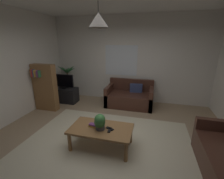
{
  "coord_description": "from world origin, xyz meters",
  "views": [
    {
      "loc": [
        0.81,
        -2.73,
        2.04
      ],
      "look_at": [
        0.0,
        0.3,
        1.05
      ],
      "focal_mm": 24.82,
      "sensor_mm": 36.0,
      "label": 1
    }
  ],
  "objects_px": {
    "potted_plant_on_table": "(100,122)",
    "potted_palm_corner": "(68,82)",
    "pendant_lamp": "(98,20)",
    "tv": "(63,81)",
    "book_on_table_0": "(93,126)",
    "book_on_table_1": "(93,124)",
    "remote_on_table_1": "(110,129)",
    "coffee_table": "(101,131)",
    "couch_under_window": "(130,97)",
    "tv_stand": "(65,95)",
    "remote_on_table_0": "(110,130)",
    "bookshelf_corner": "(45,87)"
  },
  "relations": [
    {
      "from": "bookshelf_corner",
      "to": "pendant_lamp",
      "type": "xyz_separation_m",
      "value": [
        2.2,
        -1.27,
        1.63
      ]
    },
    {
      "from": "book_on_table_1",
      "to": "remote_on_table_1",
      "type": "bearing_deg",
      "value": -1.72
    },
    {
      "from": "tv_stand",
      "to": "potted_palm_corner",
      "type": "bearing_deg",
      "value": 105.43
    },
    {
      "from": "bookshelf_corner",
      "to": "potted_plant_on_table",
      "type": "bearing_deg",
      "value": -31.17
    },
    {
      "from": "potted_plant_on_table",
      "to": "bookshelf_corner",
      "type": "relative_size",
      "value": 0.23
    },
    {
      "from": "potted_palm_corner",
      "to": "pendant_lamp",
      "type": "xyz_separation_m",
      "value": [
        2.16,
        -2.5,
        1.78
      ]
    },
    {
      "from": "couch_under_window",
      "to": "potted_plant_on_table",
      "type": "distance_m",
      "value": 2.32
    },
    {
      "from": "remote_on_table_1",
      "to": "remote_on_table_0",
      "type": "bearing_deg",
      "value": -141.34
    },
    {
      "from": "book_on_table_1",
      "to": "tv_stand",
      "type": "relative_size",
      "value": 0.17
    },
    {
      "from": "potted_plant_on_table",
      "to": "pendant_lamp",
      "type": "bearing_deg",
      "value": 89.01
    },
    {
      "from": "book_on_table_0",
      "to": "bookshelf_corner",
      "type": "xyz_separation_m",
      "value": [
        -2.03,
        1.27,
        0.28
      ]
    },
    {
      "from": "remote_on_table_1",
      "to": "potted_plant_on_table",
      "type": "height_order",
      "value": "potted_plant_on_table"
    },
    {
      "from": "coffee_table",
      "to": "remote_on_table_0",
      "type": "distance_m",
      "value": 0.2
    },
    {
      "from": "couch_under_window",
      "to": "coffee_table",
      "type": "height_order",
      "value": "couch_under_window"
    },
    {
      "from": "book_on_table_1",
      "to": "remote_on_table_0",
      "type": "xyz_separation_m",
      "value": [
        0.35,
        -0.05,
        -0.03
      ]
    },
    {
      "from": "couch_under_window",
      "to": "remote_on_table_0",
      "type": "relative_size",
      "value": 9.27
    },
    {
      "from": "book_on_table_0",
      "to": "pendant_lamp",
      "type": "xyz_separation_m",
      "value": [
        0.17,
        -0.0,
        1.92
      ]
    },
    {
      "from": "remote_on_table_1",
      "to": "book_on_table_1",
      "type": "bearing_deg",
      "value": 113.18
    },
    {
      "from": "remote_on_table_0",
      "to": "tv_stand",
      "type": "bearing_deg",
      "value": -44.52
    },
    {
      "from": "potted_palm_corner",
      "to": "pendant_lamp",
      "type": "bearing_deg",
      "value": -49.25
    },
    {
      "from": "book_on_table_0",
      "to": "remote_on_table_0",
      "type": "height_order",
      "value": "book_on_table_0"
    },
    {
      "from": "book_on_table_0",
      "to": "pendant_lamp",
      "type": "relative_size",
      "value": 0.25
    },
    {
      "from": "book_on_table_1",
      "to": "potted_plant_on_table",
      "type": "relative_size",
      "value": 0.49
    },
    {
      "from": "remote_on_table_0",
      "to": "potted_palm_corner",
      "type": "relative_size",
      "value": 0.13
    },
    {
      "from": "coffee_table",
      "to": "book_on_table_0",
      "type": "distance_m",
      "value": 0.18
    },
    {
      "from": "book_on_table_1",
      "to": "tv",
      "type": "bearing_deg",
      "value": 133.55
    },
    {
      "from": "tv",
      "to": "couch_under_window",
      "type": "bearing_deg",
      "value": 7.19
    },
    {
      "from": "coffee_table",
      "to": "tv",
      "type": "relative_size",
      "value": 1.59
    },
    {
      "from": "remote_on_table_1",
      "to": "potted_plant_on_table",
      "type": "relative_size",
      "value": 0.5
    },
    {
      "from": "pendant_lamp",
      "to": "tv_stand",
      "type": "bearing_deg",
      "value": 135.56
    },
    {
      "from": "potted_plant_on_table",
      "to": "tv",
      "type": "bearing_deg",
      "value": 135.01
    },
    {
      "from": "tv",
      "to": "book_on_table_0",
      "type": "bearing_deg",
      "value": -46.56
    },
    {
      "from": "potted_plant_on_table",
      "to": "bookshelf_corner",
      "type": "xyz_separation_m",
      "value": [
        -2.2,
        1.33,
        0.13
      ]
    },
    {
      "from": "remote_on_table_1",
      "to": "potted_palm_corner",
      "type": "xyz_separation_m",
      "value": [
        -2.33,
        2.51,
        0.14
      ]
    },
    {
      "from": "remote_on_table_0",
      "to": "remote_on_table_1",
      "type": "height_order",
      "value": "same"
    },
    {
      "from": "pendant_lamp",
      "to": "potted_palm_corner",
      "type": "bearing_deg",
      "value": 130.75
    },
    {
      "from": "pendant_lamp",
      "to": "book_on_table_1",
      "type": "bearing_deg",
      "value": 176.86
    },
    {
      "from": "remote_on_table_0",
      "to": "tv",
      "type": "bearing_deg",
      "value": -44.21
    },
    {
      "from": "couch_under_window",
      "to": "book_on_table_1",
      "type": "bearing_deg",
      "value": -99.96
    },
    {
      "from": "couch_under_window",
      "to": "remote_on_table_1",
      "type": "height_order",
      "value": "couch_under_window"
    },
    {
      "from": "bookshelf_corner",
      "to": "remote_on_table_1",
      "type": "bearing_deg",
      "value": -28.17
    },
    {
      "from": "potted_palm_corner",
      "to": "tv",
      "type": "bearing_deg",
      "value": -75.14
    },
    {
      "from": "potted_plant_on_table",
      "to": "potted_palm_corner",
      "type": "height_order",
      "value": "potted_palm_corner"
    },
    {
      "from": "book_on_table_0",
      "to": "potted_plant_on_table",
      "type": "bearing_deg",
      "value": -20.6
    },
    {
      "from": "coffee_table",
      "to": "bookshelf_corner",
      "type": "relative_size",
      "value": 0.86
    },
    {
      "from": "bookshelf_corner",
      "to": "pendant_lamp",
      "type": "height_order",
      "value": "pendant_lamp"
    },
    {
      "from": "tv_stand",
      "to": "bookshelf_corner",
      "type": "height_order",
      "value": "bookshelf_corner"
    },
    {
      "from": "book_on_table_0",
      "to": "pendant_lamp",
      "type": "height_order",
      "value": "pendant_lamp"
    },
    {
      "from": "couch_under_window",
      "to": "bookshelf_corner",
      "type": "relative_size",
      "value": 1.06
    },
    {
      "from": "couch_under_window",
      "to": "potted_palm_corner",
      "type": "xyz_separation_m",
      "value": [
        -2.38,
        0.27,
        0.29
      ]
    }
  ]
}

